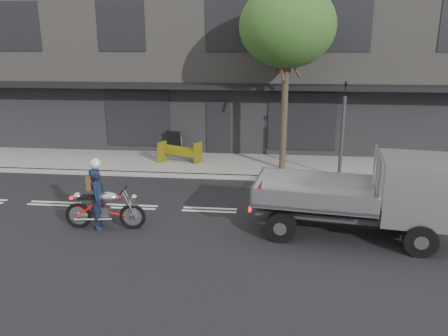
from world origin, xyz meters
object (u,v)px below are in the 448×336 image
construction_barrier (179,153)px  sandwich_board (174,142)px  flatbed_ute (397,191)px  street_tree (287,27)px  traffic_light_pole (342,135)px  motorcycle (105,208)px  rider (99,199)px

construction_barrier → sandwich_board: sandwich_board is taller
flatbed_ute → sandwich_board: bearing=142.0°
street_tree → traffic_light_pole: bearing=-23.0°
motorcycle → construction_barrier: size_ratio=1.40×
traffic_light_pole → motorcycle: bearing=-144.0°
street_tree → rider: (-4.91, -5.76, -4.46)m
street_tree → construction_barrier: street_tree is taller
traffic_light_pole → construction_barrier: (-6.02, 1.03, -1.07)m
street_tree → sandwich_board: (-4.59, 1.80, -4.63)m
motorcycle → sandwich_board: 7.56m
street_tree → sandwich_board: street_tree is taller
street_tree → flatbed_ute: street_tree is taller
flatbed_ute → motorcycle: bearing=-171.1°
traffic_light_pole → rider: size_ratio=2.14×
rider → sandwich_board: 7.57m
traffic_light_pole → motorcycle: traffic_light_pole is taller
traffic_light_pole → motorcycle: (-6.76, -4.91, -1.08)m
flatbed_ute → traffic_light_pole: bearing=105.3°
rider → sandwich_board: (0.32, 7.56, -0.17)m
traffic_light_pole → construction_barrier: 6.20m
traffic_light_pole → rider: traffic_light_pole is taller
flatbed_ute → construction_barrier: 8.85m
flatbed_ute → construction_barrier: size_ratio=3.22×
rider → construction_barrier: 6.01m
traffic_light_pole → flatbed_ute: bearing=-82.4°
rider → construction_barrier: (0.89, 5.94, -0.24)m
construction_barrier → sandwich_board: 1.72m
rider → traffic_light_pole: bearing=-57.8°
traffic_light_pole → sandwich_board: traffic_light_pole is taller
motorcycle → construction_barrier: 5.99m
construction_barrier → rider: bearing=-98.5°
construction_barrier → motorcycle: bearing=-97.1°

